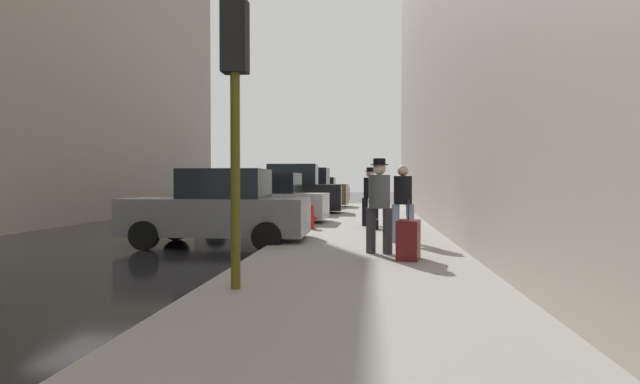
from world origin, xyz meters
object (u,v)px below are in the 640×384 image
at_px(parked_bronze_suv, 307,190).
at_px(pedestrian_with_beanie, 379,201).
at_px(traffic_light, 235,80).
at_px(fire_hydrant, 311,216).
at_px(parked_blue_sedan, 318,191).
at_px(parked_gray_coupe, 219,209).
at_px(pedestrian_in_jeans, 403,199).
at_px(pedestrian_with_fedora, 370,194).
at_px(duffel_bag, 373,224).
at_px(parked_silver_sedan, 266,201).
at_px(rolling_suitcase, 408,240).
at_px(parked_black_suv, 290,192).

relative_size(parked_bronze_suv, pedestrian_with_beanie, 2.63).
bearing_deg(pedestrian_with_beanie, traffic_light, -119.45).
bearing_deg(fire_hydrant, pedestrian_with_beanie, -68.63).
bearing_deg(parked_blue_sedan, traffic_light, -86.07).
relative_size(parked_gray_coupe, parked_blue_sedan, 1.00).
height_order(fire_hydrant, pedestrian_in_jeans, pedestrian_in_jeans).
relative_size(parked_gray_coupe, pedestrian_with_fedora, 2.37).
relative_size(pedestrian_with_fedora, duffel_bag, 4.04).
bearing_deg(parked_silver_sedan, rolling_suitcase, -61.75).
distance_m(pedestrian_with_beanie, rolling_suitcase, 1.05).
distance_m(pedestrian_in_jeans, duffel_bag, 3.24).
bearing_deg(traffic_light, rolling_suitcase, 48.07).
height_order(parked_black_suv, pedestrian_with_beanie, parked_black_suv).
height_order(parked_bronze_suv, pedestrian_with_beanie, parked_bronze_suv).
bearing_deg(rolling_suitcase, parked_blue_sedan, 99.73).
relative_size(parked_silver_sedan, pedestrian_with_fedora, 2.40).
distance_m(traffic_light, duffel_bag, 8.63).
bearing_deg(traffic_light, pedestrian_with_fedora, 79.69).
bearing_deg(duffel_bag, pedestrian_with_fedora, 94.33).
xyz_separation_m(parked_silver_sedan, duffel_bag, (3.58, -2.30, -0.56)).
distance_m(parked_blue_sedan, rolling_suitcase, 24.76).
distance_m(parked_blue_sedan, traffic_light, 27.13).
xyz_separation_m(parked_silver_sedan, parked_bronze_suv, (-0.00, 10.58, 0.18)).
height_order(traffic_light, pedestrian_with_fedora, traffic_light).
xyz_separation_m(parked_blue_sedan, fire_hydrant, (1.80, -18.90, -0.35)).
distance_m(rolling_suitcase, duffel_bag, 5.52).
xyz_separation_m(parked_gray_coupe, parked_bronze_suv, (-0.00, 15.72, 0.18)).
height_order(parked_black_suv, rolling_suitcase, parked_black_suv).
height_order(parked_blue_sedan, pedestrian_with_fedora, pedestrian_with_fedora).
relative_size(pedestrian_in_jeans, duffel_bag, 3.89).
relative_size(parked_black_suv, parked_bronze_suv, 1.00).
xyz_separation_m(pedestrian_in_jeans, rolling_suitcase, (-0.05, -2.42, -0.61)).
bearing_deg(pedestrian_in_jeans, parked_silver_sedan, 128.25).
relative_size(fire_hydrant, pedestrian_in_jeans, 0.41).
relative_size(pedestrian_in_jeans, rolling_suitcase, 1.64).
bearing_deg(parked_black_suv, pedestrian_with_beanie, -72.96).
xyz_separation_m(rolling_suitcase, duffel_bag, (-0.60, 5.49, -0.20)).
bearing_deg(parked_bronze_suv, pedestrian_with_fedora, -73.54).
bearing_deg(parked_gray_coupe, parked_silver_sedan, 90.00).
distance_m(parked_blue_sedan, pedestrian_in_jeans, 22.39).
distance_m(parked_black_suv, fire_hydrant, 7.47).
relative_size(pedestrian_with_fedora, rolling_suitcase, 1.71).
relative_size(fire_hydrant, duffel_bag, 1.60).
height_order(traffic_light, pedestrian_in_jeans, traffic_light).
height_order(parked_silver_sedan, pedestrian_in_jeans, pedestrian_in_jeans).
bearing_deg(pedestrian_with_fedora, traffic_light, -100.31).
xyz_separation_m(pedestrian_with_fedora, rolling_suitcase, (0.68, -6.50, -0.65)).
xyz_separation_m(parked_blue_sedan, duffel_bag, (3.58, -18.91, -0.56)).
relative_size(parked_black_suv, pedestrian_with_beanie, 2.62).
relative_size(pedestrian_in_jeans, pedestrian_with_fedora, 0.96).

